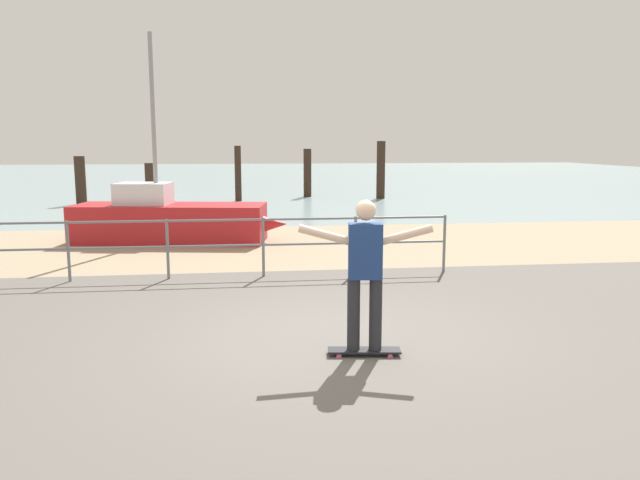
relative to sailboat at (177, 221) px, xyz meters
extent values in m
cube|color=#605B56|center=(2.51, -8.65, -0.52)|extent=(24.00, 10.00, 0.04)
cube|color=tan|center=(2.51, -0.65, -0.52)|extent=(24.00, 6.00, 0.04)
cube|color=#849EA3|center=(2.51, 27.35, -0.52)|extent=(72.00, 50.00, 0.04)
cylinder|color=slate|center=(-1.37, -4.05, 0.01)|extent=(0.05, 0.05, 1.05)
cylinder|color=slate|center=(0.26, -4.05, 0.01)|extent=(0.05, 0.05, 1.05)
cylinder|color=slate|center=(1.88, -4.05, 0.01)|extent=(0.05, 0.05, 1.05)
cylinder|color=slate|center=(3.50, -4.05, 0.01)|extent=(0.05, 0.05, 1.05)
cylinder|color=slate|center=(5.13, -4.05, 0.01)|extent=(0.05, 0.05, 1.05)
cylinder|color=slate|center=(-0.56, -4.05, 0.50)|extent=(11.37, 0.04, 0.04)
cylinder|color=slate|center=(-0.56, -4.05, 0.06)|extent=(11.37, 0.04, 0.04)
cube|color=#B21E23|center=(-0.16, 0.03, -0.07)|extent=(4.57, 2.08, 0.90)
cone|color=#B21E23|center=(2.01, -0.32, -0.07)|extent=(1.21, 0.93, 0.77)
cylinder|color=gray|center=(-0.45, 0.07, 2.32)|extent=(0.10, 0.10, 3.88)
cube|color=silver|center=(-0.75, 0.12, 0.63)|extent=(1.33, 1.08, 0.50)
cube|color=black|center=(2.84, -8.22, -0.45)|extent=(0.82, 0.30, 0.02)
cylinder|color=#E5598C|center=(3.13, -8.18, -0.49)|extent=(0.06, 0.04, 0.06)
cylinder|color=#E5598C|center=(3.11, -8.34, -0.49)|extent=(0.06, 0.04, 0.06)
cylinder|color=#E5598C|center=(2.57, -8.11, -0.49)|extent=(0.06, 0.04, 0.06)
cylinder|color=#E5598C|center=(2.55, -8.27, -0.49)|extent=(0.06, 0.04, 0.06)
cylinder|color=#26262B|center=(2.96, -8.24, -0.04)|extent=(0.14, 0.14, 0.80)
cylinder|color=#26262B|center=(2.72, -8.21, -0.04)|extent=(0.14, 0.14, 0.80)
cube|color=navy|center=(2.84, -8.22, 0.66)|extent=(0.38, 0.24, 0.60)
sphere|color=beige|center=(2.84, -8.22, 1.10)|extent=(0.22, 0.22, 0.22)
cylinder|color=beige|center=(3.28, -8.28, 0.84)|extent=(0.56, 0.16, 0.23)
cylinder|color=beige|center=(2.40, -8.17, 0.84)|extent=(0.56, 0.16, 0.23)
cylinder|color=#332319|center=(-4.49, 9.45, 0.39)|extent=(0.39, 0.39, 1.82)
cylinder|color=#332319|center=(-1.56, 6.89, 0.30)|extent=(0.36, 0.36, 1.63)
cylinder|color=#332319|center=(1.37, 10.03, 0.58)|extent=(0.26, 0.26, 2.19)
cylinder|color=#332319|center=(4.30, 11.64, 0.51)|extent=(0.33, 0.33, 2.05)
cylinder|color=#332319|center=(7.22, 10.47, 0.67)|extent=(0.35, 0.35, 2.38)
camera|label=1|loc=(1.55, -14.62, 1.82)|focal=34.63mm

